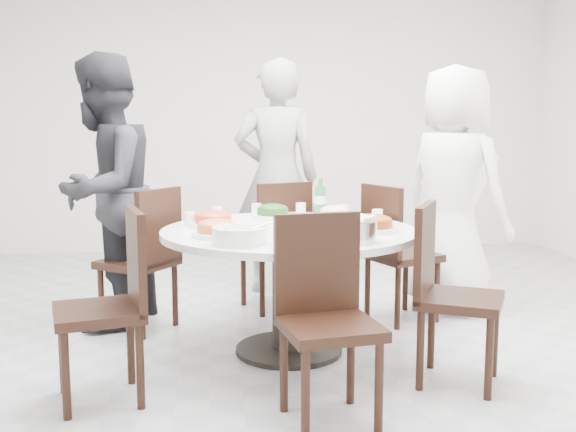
{
  "coord_description": "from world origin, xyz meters",
  "views": [
    {
      "loc": [
        -0.64,
        -4.21,
        1.38
      ],
      "look_at": [
        -0.19,
        -0.29,
        0.82
      ],
      "focal_mm": 42.0,
      "sensor_mm": 36.0,
      "label": 1
    }
  ],
  "objects": [
    {
      "name": "floor",
      "position": [
        0.0,
        0.0,
        0.0
      ],
      "size": [
        6.0,
        6.0,
        0.01
      ],
      "primitive_type": "cube",
      "color": "#A8A8AC",
      "rests_on": "ground"
    },
    {
      "name": "wall_back",
      "position": [
        0.0,
        3.0,
        1.4
      ],
      "size": [
        6.0,
        0.01,
        2.8
      ],
      "primitive_type": "cube",
      "color": "silver",
      "rests_on": "ground"
    },
    {
      "name": "wall_front",
      "position": [
        0.0,
        -3.0,
        1.4
      ],
      "size": [
        6.0,
        0.01,
        2.8
      ],
      "primitive_type": "cube",
      "color": "silver",
      "rests_on": "ground"
    },
    {
      "name": "dining_table",
      "position": [
        -0.19,
        -0.34,
        0.38
      ],
      "size": [
        1.5,
        1.5,
        0.75
      ],
      "primitive_type": "cylinder",
      "color": "white",
      "rests_on": "floor"
    },
    {
      "name": "chair_ne",
      "position": [
        0.67,
        0.25,
        0.47
      ],
      "size": [
        0.55,
        0.55,
        0.95
      ],
      "primitive_type": "cube",
      "rotation": [
        0.0,
        0.0,
        1.97
      ],
      "color": "black",
      "rests_on": "floor"
    },
    {
      "name": "chair_n",
      "position": [
        -0.19,
        0.64,
        0.47
      ],
      "size": [
        0.54,
        0.54,
        0.95
      ],
      "primitive_type": "cube",
      "rotation": [
        0.0,
        0.0,
        3.5
      ],
      "color": "black",
      "rests_on": "floor"
    },
    {
      "name": "chair_nw",
      "position": [
        -1.13,
        0.23,
        0.47
      ],
      "size": [
        0.58,
        0.58,
        0.95
      ],
      "primitive_type": "cube",
      "rotation": [
        0.0,
        0.0,
        4.11
      ],
      "color": "black",
      "rests_on": "floor"
    },
    {
      "name": "chair_sw",
      "position": [
        -1.2,
        -0.94,
        0.47
      ],
      "size": [
        0.51,
        0.51,
        0.95
      ],
      "primitive_type": "cube",
      "rotation": [
        0.0,
        0.0,
        4.96
      ],
      "color": "black",
      "rests_on": "floor"
    },
    {
      "name": "chair_s",
      "position": [
        -0.11,
        -1.31,
        0.47
      ],
      "size": [
        0.48,
        0.48,
        0.95
      ],
      "primitive_type": "cube",
      "rotation": [
        0.0,
        0.0,
        6.45
      ],
      "color": "black",
      "rests_on": "floor"
    },
    {
      "name": "chair_se",
      "position": [
        0.64,
        -0.92,
        0.47
      ],
      "size": [
        0.57,
        0.57,
        0.95
      ],
      "primitive_type": "cube",
      "rotation": [
        0.0,
        0.0,
        7.37
      ],
      "color": "black",
      "rests_on": "floor"
    },
    {
      "name": "diner_right",
      "position": [
        1.1,
        0.45,
        0.89
      ],
      "size": [
        0.95,
        1.04,
        1.78
      ],
      "primitive_type": "imported",
      "rotation": [
        0.0,
        0.0,
        2.16
      ],
      "color": "white",
      "rests_on": "floor"
    },
    {
      "name": "diner_middle",
      "position": [
        -0.12,
        1.16,
        0.93
      ],
      "size": [
        0.71,
        0.5,
        1.86
      ],
      "primitive_type": "imported",
      "rotation": [
        0.0,
        0.0,
        3.06
      ],
      "color": "black",
      "rests_on": "floor"
    },
    {
      "name": "diner_left",
      "position": [
        -1.35,
        0.33,
        0.91
      ],
      "size": [
        0.94,
        1.06,
        1.82
      ],
      "primitive_type": "imported",
      "rotation": [
        0.0,
        0.0,
        4.38
      ],
      "color": "black",
      "rests_on": "floor"
    },
    {
      "name": "dish_greens",
      "position": [
        -0.25,
        0.11,
        0.78
      ],
      "size": [
        0.26,
        0.26,
        0.07
      ],
      "primitive_type": "cylinder",
      "color": "white",
      "rests_on": "dining_table"
    },
    {
      "name": "dish_pale",
      "position": [
        0.14,
        -0.0,
        0.78
      ],
      "size": [
        0.24,
        0.24,
        0.06
      ],
      "primitive_type": "cylinder",
      "color": "white",
      "rests_on": "dining_table"
    },
    {
      "name": "dish_orange",
      "position": [
        -0.63,
        -0.19,
        0.79
      ],
      "size": [
        0.28,
        0.28,
        0.08
      ],
      "primitive_type": "cylinder",
      "color": "white",
      "rests_on": "dining_table"
    },
    {
      "name": "dish_redbrown",
      "position": [
        0.27,
        -0.48,
        0.79
      ],
      "size": [
        0.3,
        0.3,
        0.08
      ],
      "primitive_type": "cylinder",
      "color": "white",
      "rests_on": "dining_table"
    },
    {
      "name": "dish_tofu",
      "position": [
        -0.61,
        -0.55,
        0.79
      ],
      "size": [
        0.27,
        0.27,
        0.07
      ],
      "primitive_type": "cylinder",
      "color": "white",
      "rests_on": "dining_table"
    },
    {
      "name": "rice_bowl",
      "position": [
        0.09,
        -0.78,
        0.81
      ],
      "size": [
        0.26,
        0.26,
        0.11
      ],
      "primitive_type": "cylinder",
      "color": "silver",
      "rests_on": "dining_table"
    },
    {
      "name": "soup_bowl",
      "position": [
        -0.5,
        -0.78,
        0.79
      ],
      "size": [
        0.29,
        0.29,
        0.09
      ],
      "primitive_type": "cylinder",
      "color": "white",
      "rests_on": "dining_table"
    },
    {
      "name": "beverage_bottle",
      "position": [
        0.08,
        0.17,
        0.88
      ],
      "size": [
        0.07,
        0.07,
        0.25
      ],
      "primitive_type": "cylinder",
      "color": "#2B6D38",
      "rests_on": "dining_table"
    },
    {
      "name": "tea_cups",
      "position": [
        -0.18,
        0.27,
        0.79
      ],
      "size": [
        0.07,
        0.07,
        0.08
      ],
      "primitive_type": "cylinder",
      "color": "white",
      "rests_on": "dining_table"
    },
    {
      "name": "chopsticks",
      "position": [
        -0.19,
        0.29,
        0.76
      ],
      "size": [
        0.24,
        0.04,
        0.01
      ],
      "primitive_type": null,
      "color": "tan",
      "rests_on": "dining_table"
    }
  ]
}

